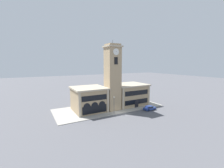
% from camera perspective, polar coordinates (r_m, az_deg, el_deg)
% --- Properties ---
extents(ground_plane, '(300.00, 300.00, 0.00)m').
position_cam_1_polar(ground_plane, '(46.35, 3.25, -11.29)').
color(ground_plane, '#56565B').
extents(sidewalk_kerb, '(36.32, 14.41, 0.15)m').
position_cam_1_polar(sidewalk_kerb, '(52.25, -1.03, -8.95)').
color(sidewalk_kerb, '#A39E93').
rests_on(sidewalk_kerb, ground_plane).
extents(clock_tower, '(4.97, 4.97, 22.43)m').
position_cam_1_polar(clock_tower, '(48.22, 0.21, 2.48)').
color(clock_tower, tan).
rests_on(clock_tower, ground_plane).
extents(town_hall_left_wing, '(10.26, 10.31, 7.69)m').
position_cam_1_polar(town_hall_left_wing, '(48.73, -8.79, -5.67)').
color(town_hall_left_wing, tan).
rests_on(town_hall_left_wing, ground_plane).
extents(town_hall_right_wing, '(12.43, 10.31, 7.68)m').
position_cam_1_polar(town_hall_right_wing, '(55.86, 6.33, -3.87)').
color(town_hall_right_wing, tan).
rests_on(town_hall_right_wing, ground_plane).
extents(parked_car_near, '(4.19, 1.96, 1.39)m').
position_cam_1_polar(parked_car_near, '(51.12, 14.10, -8.82)').
color(parked_car_near, navy).
rests_on(parked_car_near, ground_plane).
extents(street_lamp, '(0.36, 0.36, 5.30)m').
position_cam_1_polar(street_lamp, '(44.90, 0.78, -7.02)').
color(street_lamp, '#4C4C51').
rests_on(street_lamp, sidewalk_kerb).
extents(fire_hydrant, '(0.22, 0.22, 0.87)m').
position_cam_1_polar(fire_hydrant, '(54.03, 14.42, -8.09)').
color(fire_hydrant, red).
rests_on(fire_hydrant, sidewalk_kerb).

